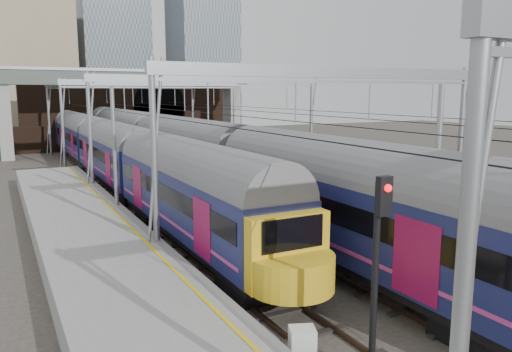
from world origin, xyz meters
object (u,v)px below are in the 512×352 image
train_second (95,144)px  signal_near_centre (496,230)px  relay_cabinet (302,352)px  train_main (153,143)px  signal_near_left (378,254)px

train_second → signal_near_centre: size_ratio=12.83×
train_second → relay_cabinet: (-1.30, -34.35, -1.85)m
train_main → signal_near_centre: 31.78m
signal_near_left → relay_cabinet: bearing=148.0°
train_second → signal_near_left: bearing=-89.8°
train_second → signal_near_centre: (4.19, -35.21, 0.66)m
train_second → relay_cabinet: size_ratio=52.19×
train_main → signal_near_left: bearing=-97.0°
relay_cabinet → signal_near_centre: bearing=12.6°
signal_near_centre → train_main: bearing=71.3°
train_main → train_second: (-4.00, 3.44, -0.15)m
train_second → signal_near_centre: bearing=-83.2°
train_second → relay_cabinet: 34.42m
train_main → signal_near_centre: train_main is taller
train_second → train_main: bearing=-40.7°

